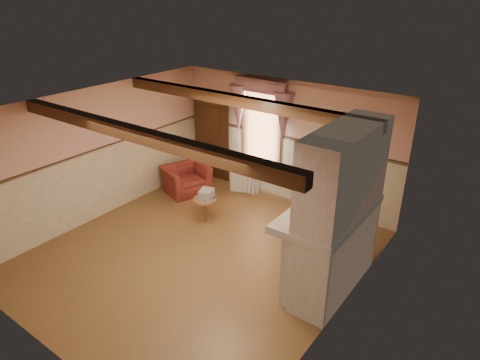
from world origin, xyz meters
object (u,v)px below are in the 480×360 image
Objects in this scene: side_table at (205,210)px; bowl at (322,213)px; armchair at (186,179)px; oil_lamp at (339,193)px; radiator at (245,180)px; mantel_clock at (346,189)px.

side_table is 1.44× the size of bowl.
armchair is at bearing 160.71° from bowl.
oil_lamp reaches higher than side_table.
radiator is 4.08m from bowl.
oil_lamp reaches higher than mantel_clock.
armchair is at bearing 171.70° from mantel_clock.
bowl reaches higher than radiator.
armchair is 4.53m from oil_lamp.
radiator is 2.92× the size of mantel_clock.
oil_lamp is (0.00, -0.29, 0.04)m from mantel_clock.
side_table is 1.96× the size of oil_lamp.
oil_lamp is at bearing -81.23° from armchair.
radiator is at bearing 154.80° from mantel_clock.
armchair is 1.44× the size of radiator.
oil_lamp is at bearing -90.00° from mantel_clock.
mantel_clock is at bearing 4.63° from side_table.
oil_lamp is (2.94, -0.05, 1.29)m from side_table.
radiator is 2.50× the size of oil_lamp.
bowl is at bearing -90.00° from mantel_clock.
armchair is 4.21× the size of mantel_clock.
oil_lamp reaches higher than radiator.
mantel_clock reaches higher than side_table.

